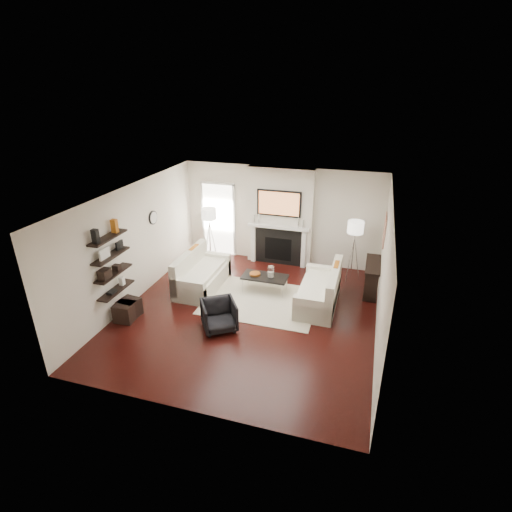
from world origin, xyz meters
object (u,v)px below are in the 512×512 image
(coffee_table, at_px, (265,277))
(armchair, at_px, (219,314))
(lamp_right_shade, at_px, (356,227))
(lamp_left_shade, at_px, (209,214))
(loveseat_left_base, at_px, (203,280))
(loveseat_right_base, at_px, (318,296))
(ottoman_near, at_px, (130,308))

(coffee_table, xyz_separation_m, armchair, (-0.48, -1.81, -0.05))
(armchair, distance_m, lamp_right_shade, 4.09)
(coffee_table, relative_size, lamp_left_shade, 2.75)
(loveseat_left_base, height_order, loveseat_right_base, same)
(loveseat_left_base, xyz_separation_m, ottoman_near, (-1.00, -1.68, -0.01))
(armchair, relative_size, lamp_left_shade, 1.73)
(lamp_right_shade, bearing_deg, ottoman_near, -144.80)
(loveseat_left_base, xyz_separation_m, loveseat_right_base, (2.89, 0.02, 0.00))
(loveseat_left_base, bearing_deg, lamp_right_shade, 23.21)
(loveseat_right_base, relative_size, armchair, 2.60)
(coffee_table, relative_size, armchair, 1.59)
(lamp_left_shade, bearing_deg, coffee_table, -32.04)
(armchair, bearing_deg, ottoman_near, 149.48)
(lamp_left_shade, distance_m, ottoman_near, 3.43)
(loveseat_right_base, bearing_deg, coffee_table, 170.52)
(loveseat_left_base, distance_m, lamp_left_shade, 1.94)
(loveseat_left_base, height_order, coffee_table, same)
(loveseat_left_base, distance_m, ottoman_near, 1.96)
(armchair, distance_m, lamp_left_shade, 3.53)
(loveseat_left_base, height_order, armchair, armchair)
(loveseat_right_base, xyz_separation_m, lamp_left_shade, (-3.27, 1.43, 1.24))
(ottoman_near, bearing_deg, loveseat_left_base, 59.17)
(loveseat_left_base, xyz_separation_m, coffee_table, (1.55, 0.24, 0.19))
(coffee_table, distance_m, armchair, 1.87)
(loveseat_left_base, relative_size, ottoman_near, 4.50)
(loveseat_left_base, relative_size, armchair, 2.60)
(lamp_left_shade, bearing_deg, armchair, -64.31)
(loveseat_right_base, relative_size, coffee_table, 1.64)
(loveseat_left_base, relative_size, loveseat_right_base, 1.00)
(loveseat_right_base, bearing_deg, armchair, -138.91)
(loveseat_left_base, bearing_deg, lamp_left_shade, 104.85)
(lamp_right_shade, bearing_deg, lamp_left_shade, -179.11)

